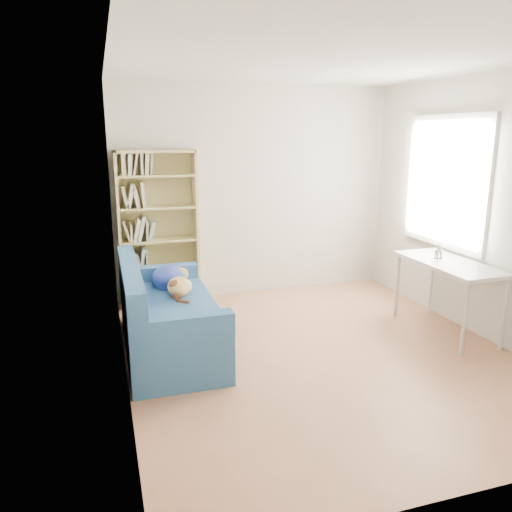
# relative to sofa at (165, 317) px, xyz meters

# --- Properties ---
(ground) EXTENTS (4.00, 4.00, 0.00)m
(ground) POSITION_rel_sofa_xyz_m (1.35, -0.51, -0.33)
(ground) COLOR #9C6446
(ground) RESTS_ON ground
(room_shell) EXTENTS (3.54, 4.04, 2.62)m
(room_shell) POSITION_rel_sofa_xyz_m (1.45, -0.47, 1.31)
(room_shell) COLOR silver
(room_shell) RESTS_ON ground
(sofa) EXTENTS (0.84, 1.74, 0.86)m
(sofa) POSITION_rel_sofa_xyz_m (0.00, 0.00, 0.00)
(sofa) COLOR navy
(sofa) RESTS_ON ground
(bookshelf) EXTENTS (0.91, 0.28, 1.83)m
(bookshelf) POSITION_rel_sofa_xyz_m (0.12, 1.34, 0.52)
(bookshelf) COLOR tan
(bookshelf) RESTS_ON ground
(desk) EXTENTS (0.55, 1.20, 0.75)m
(desk) POSITION_rel_sofa_xyz_m (2.81, -0.42, 0.35)
(desk) COLOR white
(desk) RESTS_ON ground
(pen_cup) EXTENTS (0.08, 0.08, 0.15)m
(pen_cup) POSITION_rel_sofa_xyz_m (2.80, -0.25, 0.48)
(pen_cup) COLOR white
(pen_cup) RESTS_ON desk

